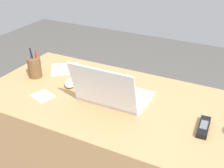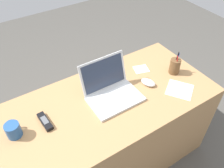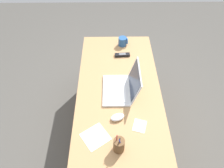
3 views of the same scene
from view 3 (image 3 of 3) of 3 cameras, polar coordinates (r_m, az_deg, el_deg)
name	(u,v)px [view 3 (image 3 of 3)]	position (r m, az deg, el deg)	size (l,w,h in m)	color
ground_plane	(117,130)	(2.44, 1.42, -12.08)	(6.00, 6.00, 0.00)	#4C4944
desk	(118,111)	(2.14, 1.60, -7.21)	(1.50, 0.72, 0.72)	#A87C4F
laptop	(122,87)	(1.80, 2.71, -0.79)	(0.35, 0.30, 0.24)	silver
computer_mouse	(118,117)	(1.65, 1.49, -8.82)	(0.06, 0.11, 0.04)	white
coffee_mug_white	(123,41)	(2.28, 2.90, 11.26)	(0.09, 0.10, 0.09)	#26518C
cordless_phone	(122,55)	(2.16, 2.76, 7.75)	(0.05, 0.15, 0.03)	black
pen_holder	(119,145)	(1.49, 1.86, -15.95)	(0.08, 0.08, 0.18)	brown
paper_note_near_laptop	(95,137)	(1.59, -4.44, -13.81)	(0.17, 0.17, 0.00)	white
paper_note_left	(140,126)	(1.64, 7.37, -10.96)	(0.11, 0.09, 0.00)	white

